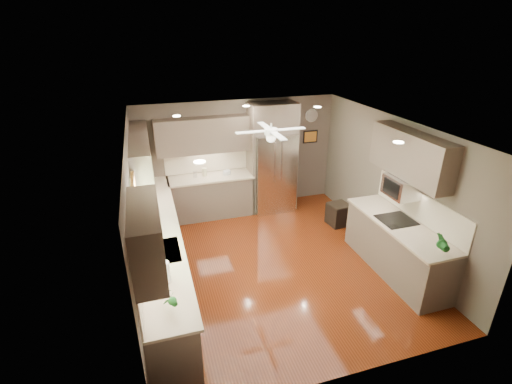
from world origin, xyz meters
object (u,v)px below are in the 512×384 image
microwave (401,187)px  paper_towel (165,273)px  soap_bottle (151,233)px  potted_plant_right (443,243)px  canister_b (195,174)px  bowl (227,174)px  potted_plant_left (167,297)px  refrigerator (272,160)px  stool (338,214)px  canister_c (205,172)px

microwave → paper_towel: (-3.96, -0.69, -0.40)m
soap_bottle → potted_plant_right: size_ratio=0.60×
canister_b → bowl: canister_b is taller
potted_plant_left → potted_plant_right: 3.85m
potted_plant_left → microwave: 4.17m
bowl → refrigerator: bearing=-0.6°
canister_b → stool: bearing=-23.8°
refrigerator → stool: refrigerator is taller
canister_b → refrigerator: refrigerator is taller
canister_b → canister_c: bearing=6.1°
bowl → stool: size_ratio=0.41×
potted_plant_right → microwave: size_ratio=0.63×
stool → refrigerator: bearing=133.0°
canister_c → microwave: bearing=-44.5°
canister_c → potted_plant_left: (-1.12, -4.01, 0.07)m
potted_plant_right → bowl: potted_plant_right is taller
stool → paper_towel: 4.43m
soap_bottle → bowl: soap_bottle is taller
paper_towel → canister_c: bearing=72.4°
potted_plant_left → canister_c: bearing=74.4°
refrigerator → bowl: bearing=179.4°
paper_towel → bowl: bearing=65.1°
refrigerator → soap_bottle: bearing=-140.6°
stool → bowl: bearing=151.0°
canister_c → microwave: 4.02m
canister_c → stool: size_ratio=0.36×
stool → potted_plant_right: bearing=-88.0°
canister_c → paper_towel: size_ratio=0.54×
soap_bottle → canister_b: bearing=66.6°
microwave → potted_plant_left: bearing=-163.1°
microwave → paper_towel: bearing=-170.1°
potted_plant_right → refrigerator: (-1.20, 3.89, 0.08)m
bowl → refrigerator: (1.05, -0.01, 0.22)m
canister_b → paper_towel: size_ratio=0.44×
canister_b → potted_plant_right: (2.94, -3.96, 0.10)m
canister_c → potted_plant_right: (2.72, -3.99, 0.08)m
soap_bottle → microwave: microwave is taller
canister_b → potted_plant_left: bearing=-102.8°
potted_plant_right → stool: (-0.09, 2.71, -0.87)m
canister_c → microwave: size_ratio=0.32×
canister_c → microwave: (2.85, -2.80, 0.45)m
soap_bottle → bowl: (1.70, 2.27, -0.08)m
potted_plant_right → stool: 2.85m
potted_plant_right → microwave: bearing=83.9°
refrigerator → microwave: refrigerator is taller
canister_c → bowl: size_ratio=0.88×
bowl → canister_c: bearing=169.8°
soap_bottle → stool: bearing=15.6°
potted_plant_left → stool: bearing=36.0°
paper_towel → soap_bottle: bearing=96.0°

